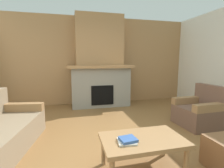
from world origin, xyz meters
TOP-DOWN VIEW (x-y plane):
  - ground at (0.00, 0.00)m, footprint 9.00×9.00m
  - wall_back_wood_panel at (0.00, 3.00)m, footprint 6.00×0.12m
  - fireplace at (0.00, 2.62)m, footprint 1.90×0.82m
  - armchair at (1.76, 0.51)m, footprint 0.79×0.79m
  - coffee_table at (-0.02, -0.57)m, footprint 1.00×0.60m
  - book_stack_near_edge at (-0.23, -0.62)m, footprint 0.23×0.22m

SIDE VIEW (x-z plane):
  - ground at x=0.00m, z-range 0.00..0.00m
  - armchair at x=1.76m, z-range -0.13..0.72m
  - coffee_table at x=-0.02m, z-range 0.16..0.59m
  - book_stack_near_edge at x=-0.23m, z-range 0.43..0.48m
  - fireplace at x=0.00m, z-range -0.19..2.51m
  - wall_back_wood_panel at x=0.00m, z-range 0.00..2.70m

